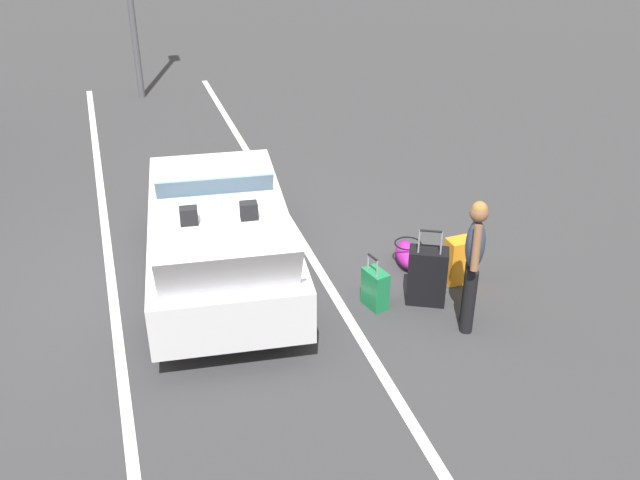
{
  "coord_description": "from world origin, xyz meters",
  "views": [
    {
      "loc": [
        -8.07,
        1.22,
        5.05
      ],
      "look_at": [
        -0.72,
        -1.12,
        0.75
      ],
      "focal_mm": 39.98,
      "sensor_mm": 36.0,
      "label": 1
    }
  ],
  "objects_px": {
    "convertible_car": "(219,231)",
    "suitcase_small_carryon": "(375,289)",
    "traveler_person": "(474,259)",
    "suitcase_large_black": "(427,276)",
    "duffel_bag": "(407,254)",
    "suitcase_medium_bright": "(461,260)"
  },
  "relations": [
    {
      "from": "convertible_car",
      "to": "suitcase_small_carryon",
      "type": "distance_m",
      "value": 2.22
    },
    {
      "from": "suitcase_small_carryon",
      "to": "traveler_person",
      "type": "height_order",
      "value": "traveler_person"
    },
    {
      "from": "suitcase_large_black",
      "to": "duffel_bag",
      "type": "height_order",
      "value": "suitcase_large_black"
    },
    {
      "from": "convertible_car",
      "to": "traveler_person",
      "type": "relative_size",
      "value": 2.64
    },
    {
      "from": "suitcase_medium_bright",
      "to": "suitcase_small_carryon",
      "type": "xyz_separation_m",
      "value": [
        -0.22,
        1.28,
        -0.05
      ]
    },
    {
      "from": "suitcase_small_carryon",
      "to": "traveler_person",
      "type": "xyz_separation_m",
      "value": [
        -0.73,
        -0.88,
        0.68
      ]
    },
    {
      "from": "duffel_bag",
      "to": "suitcase_large_black",
      "type": "bearing_deg",
      "value": 171.07
    },
    {
      "from": "traveler_person",
      "to": "suitcase_medium_bright",
      "type": "bearing_deg",
      "value": -85.39
    },
    {
      "from": "suitcase_small_carryon",
      "to": "suitcase_medium_bright",
      "type": "bearing_deg",
      "value": -4.62
    },
    {
      "from": "suitcase_small_carryon",
      "to": "convertible_car",
      "type": "bearing_deg",
      "value": 124.5
    },
    {
      "from": "suitcase_large_black",
      "to": "traveler_person",
      "type": "xyz_separation_m",
      "value": [
        -0.63,
        -0.24,
        0.56
      ]
    },
    {
      "from": "suitcase_small_carryon",
      "to": "traveler_person",
      "type": "bearing_deg",
      "value": -53.64
    },
    {
      "from": "suitcase_large_black",
      "to": "traveler_person",
      "type": "bearing_deg",
      "value": -132.59
    },
    {
      "from": "convertible_car",
      "to": "suitcase_large_black",
      "type": "bearing_deg",
      "value": -117.29
    },
    {
      "from": "suitcase_large_black",
      "to": "suitcase_small_carryon",
      "type": "xyz_separation_m",
      "value": [
        0.1,
        0.65,
        -0.12
      ]
    },
    {
      "from": "duffel_bag",
      "to": "traveler_person",
      "type": "height_order",
      "value": "traveler_person"
    },
    {
      "from": "suitcase_large_black",
      "to": "convertible_car",
      "type": "bearing_deg",
      "value": 83.0
    },
    {
      "from": "convertible_car",
      "to": "suitcase_medium_bright",
      "type": "distance_m",
      "value": 3.19
    },
    {
      "from": "suitcase_large_black",
      "to": "suitcase_medium_bright",
      "type": "height_order",
      "value": "suitcase_large_black"
    },
    {
      "from": "suitcase_medium_bright",
      "to": "traveler_person",
      "type": "distance_m",
      "value": 1.2
    },
    {
      "from": "suitcase_small_carryon",
      "to": "duffel_bag",
      "type": "relative_size",
      "value": 1.06
    },
    {
      "from": "suitcase_large_black",
      "to": "suitcase_small_carryon",
      "type": "distance_m",
      "value": 0.67
    }
  ]
}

